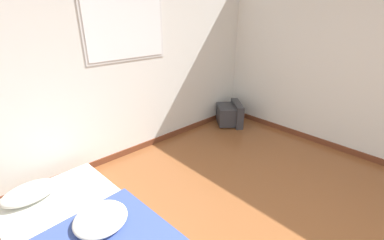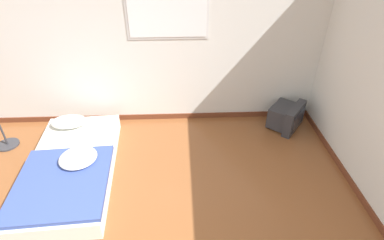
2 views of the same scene
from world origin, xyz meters
name	(u,v)px [view 1 (image 1 of 2)]	position (x,y,z in m)	size (l,w,h in m)	color
wall_back	(90,72)	(0.01, 2.98, 1.30)	(8.10, 0.08, 2.60)	silver
mattress_bed	(87,240)	(-0.75, 1.65, 0.15)	(1.18, 2.13, 0.38)	silver
crt_tv	(230,114)	(2.39, 2.62, 0.20)	(0.67, 0.68, 0.42)	#333338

